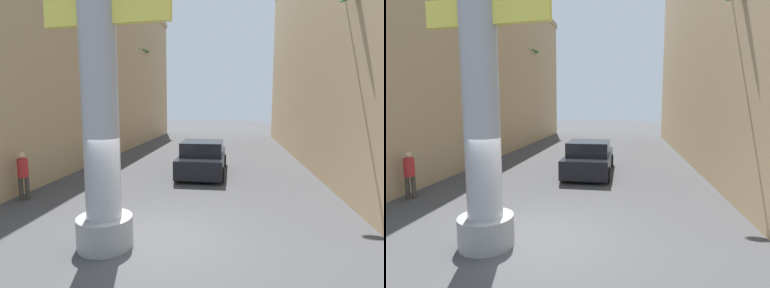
# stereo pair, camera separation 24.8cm
# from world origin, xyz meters

# --- Properties ---
(ground_plane) EXTENTS (85.26, 85.26, 0.00)m
(ground_plane) POSITION_xyz_m (0.00, 10.00, 0.00)
(ground_plane) COLOR #424244
(building_left) EXTENTS (7.27, 27.22, 11.90)m
(building_left) POSITION_xyz_m (-9.32, 12.90, 5.96)
(building_left) COLOR tan
(building_left) RESTS_ON ground
(building_right) EXTENTS (7.90, 24.86, 13.73)m
(building_right) POSITION_xyz_m (9.32, 12.11, 6.88)
(building_right) COLOR tan
(building_right) RESTS_ON ground
(neon_sign_pole) EXTENTS (3.16, 1.25, 10.19)m
(neon_sign_pole) POSITION_xyz_m (-1.11, -0.53, 4.64)
(neon_sign_pole) COLOR #9E9EA3
(neon_sign_pole) RESTS_ON ground
(street_lamp) EXTENTS (2.63, 0.28, 7.57)m
(street_lamp) POSITION_xyz_m (5.89, 5.09, 4.57)
(street_lamp) COLOR #59595E
(street_lamp) RESTS_ON ground
(car_lead) EXTENTS (2.13, 4.66, 1.56)m
(car_lead) POSITION_xyz_m (0.32, 7.10, 0.70)
(car_lead) COLOR black
(car_lead) RESTS_ON ground
(palm_tree_far_left) EXTENTS (2.71, 2.68, 8.02)m
(palm_tree_far_left) POSITION_xyz_m (-6.48, 17.73, 5.02)
(palm_tree_far_left) COLOR brown
(palm_tree_far_left) RESTS_ON ground
(palm_tree_mid_left) EXTENTS (2.55, 2.30, 7.10)m
(palm_tree_mid_left) POSITION_xyz_m (-6.56, 9.30, 4.56)
(palm_tree_mid_left) COLOR brown
(palm_tree_mid_left) RESTS_ON ground
(palm_tree_near_right) EXTENTS (2.78, 2.51, 7.04)m
(palm_tree_near_right) POSITION_xyz_m (6.35, 3.65, 4.24)
(palm_tree_near_right) COLOR brown
(palm_tree_near_right) RESTS_ON ground
(pedestrian_curb_left) EXTENTS (0.44, 0.44, 1.64)m
(pedestrian_curb_left) POSITION_xyz_m (-5.28, 2.29, 0.95)
(pedestrian_curb_left) COLOR #3F3833
(pedestrian_curb_left) RESTS_ON ground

